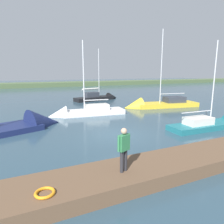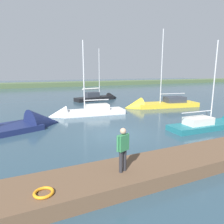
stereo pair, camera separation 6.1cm
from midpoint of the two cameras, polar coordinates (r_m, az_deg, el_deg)
The scene contains 10 objects.
ground_plane at distance 14.70m, azimuth 1.52°, elevation -6.30°, with size 200.00×200.00×0.00m, color #2D4756.
far_shoreline at distance 64.66m, azimuth -19.34°, elevation 6.66°, with size 180.00×8.00×2.40m, color #4C603D.
dock_pier at distance 10.04m, azimuth 16.90°, elevation -13.59°, with size 24.17×2.29×0.58m, color brown.
life_ring_buoy at distance 7.33m, azimuth -18.43°, elevation -20.55°, with size 0.66×0.66×0.10m, color orange.
sailboat_outer_mooring at distance 18.62m, azimuth 26.70°, elevation -3.44°, with size 7.53×2.03×7.57m.
sailboat_behind_pier at distance 17.27m, azimuth -26.58°, elevation -4.50°, with size 11.16×6.14×10.88m.
sailboat_mid_channel at distance 32.67m, azimuth -3.48°, elevation 3.84°, with size 7.80×3.45×8.59m.
sailboat_inner_slip at distance 26.30m, azimuth 11.79°, elevation 1.67°, with size 9.86×4.03×10.46m.
sailboat_near_dock at distance 21.29m, azimuth -8.49°, elevation -0.56°, with size 7.95×2.81×8.36m.
person_on_dock at distance 7.95m, azimuth 3.08°, elevation -9.57°, with size 0.63×0.37×1.76m.
Camera 1 is at (6.25, 12.55, 4.42)m, focal length 32.88 mm.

